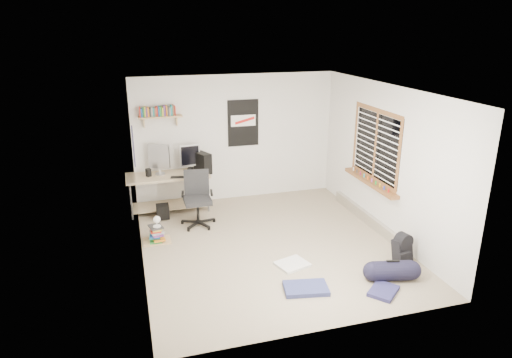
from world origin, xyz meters
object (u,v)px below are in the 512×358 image
object	(u,v)px
backpack	(402,250)
office_chair	(197,199)
duffel_bag	(392,271)
desk	(169,192)
book_stack	(156,233)

from	to	relation	value
backpack	office_chair	bearing A→B (deg)	127.46
backpack	duffel_bag	bearing A→B (deg)	-149.82
desk	backpack	world-z (taller)	desk
duffel_bag	book_stack	distance (m)	3.73
backpack	book_stack	size ratio (longest dim) A/B	0.80
backpack	book_stack	bearing A→B (deg)	139.91
desk	duffel_bag	distance (m)	4.38
office_chair	book_stack	world-z (taller)	office_chair
office_chair	duffel_bag	distance (m)	3.47
desk	book_stack	world-z (taller)	desk
desk	office_chair	bearing A→B (deg)	-65.20
office_chair	backpack	xyz separation A→B (m)	(2.71, -2.19, -0.29)
book_stack	desk	bearing A→B (deg)	74.99
backpack	book_stack	xyz separation A→B (m)	(-3.47, 1.73, -0.05)
book_stack	duffel_bag	bearing A→B (deg)	-34.68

